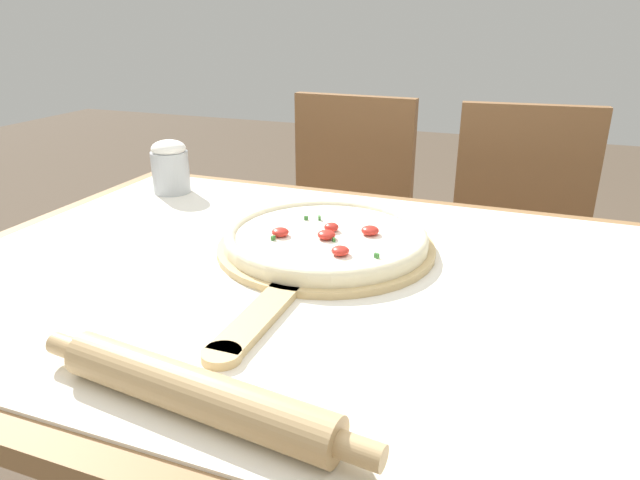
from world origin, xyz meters
TOP-DOWN VIEW (x-y plane):
  - dining_table at (0.00, 0.00)m, footprint 1.29×0.93m
  - towel_cloth at (0.00, 0.00)m, footprint 1.21×0.85m
  - pizza_peel at (-0.02, 0.08)m, footprint 0.38×0.58m
  - pizza at (-0.02, 0.10)m, footprint 0.35×0.35m
  - rolling_pin at (-0.00, -0.36)m, footprint 0.41×0.09m
  - chair_left at (-0.23, 0.80)m, footprint 0.41×0.41m
  - chair_right at (0.29, 0.80)m, footprint 0.44×0.44m
  - flour_cup at (-0.48, 0.30)m, footprint 0.08×0.08m

SIDE VIEW (x-z plane):
  - chair_left at x=-0.23m, z-range 0.07..0.96m
  - chair_right at x=0.29m, z-range 0.07..0.96m
  - dining_table at x=0.00m, z-range 0.26..0.99m
  - towel_cloth at x=0.00m, z-range 0.72..0.73m
  - pizza_peel at x=-0.02m, z-range 0.73..0.74m
  - pizza at x=-0.02m, z-range 0.74..0.77m
  - rolling_pin at x=0.00m, z-range 0.73..0.78m
  - flour_cup at x=-0.48m, z-range 0.73..0.85m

